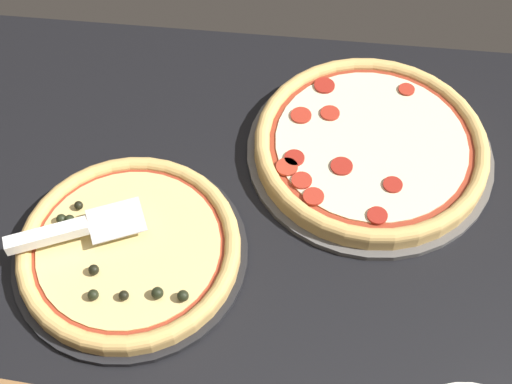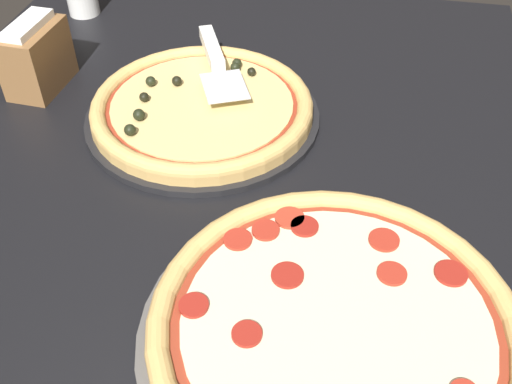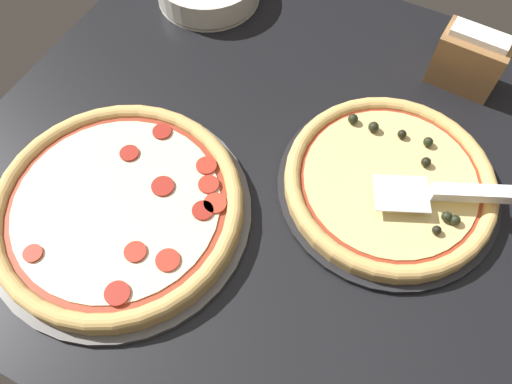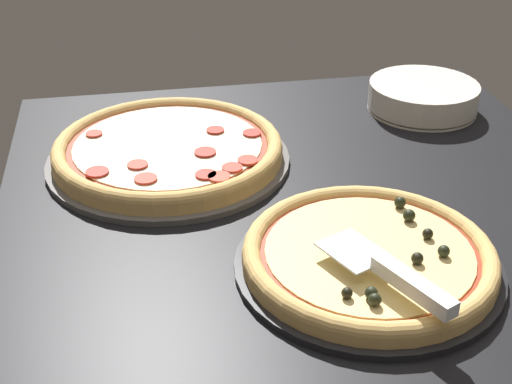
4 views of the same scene
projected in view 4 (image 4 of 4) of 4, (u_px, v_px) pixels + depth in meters
ground_plane at (326, 242)px, 104.90cm from camera, size 120.06×96.84×3.60cm
pizza_pan_front at (368, 266)px, 95.95cm from camera, size 36.16×36.16×1.00cm
pizza_front at (369, 254)px, 95.02cm from camera, size 33.99×33.99×3.81cm
pizza_pan_back at (169, 159)px, 122.94cm from camera, size 41.72×41.72×1.00cm
pizza_back at (168, 148)px, 121.81cm from camera, size 39.22×39.22×3.40cm
serving_spatula at (401, 278)px, 85.07cm from camera, size 20.51×12.38×2.00cm
plate_stack at (423, 97)px, 141.43cm from camera, size 21.54×21.54×5.60cm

